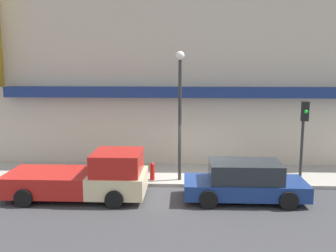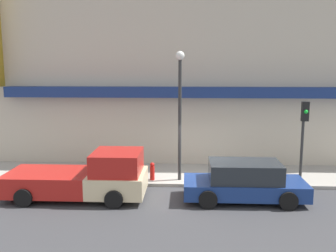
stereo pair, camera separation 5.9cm
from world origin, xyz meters
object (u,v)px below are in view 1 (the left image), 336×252
(parked_car, at_px, (245,182))
(traffic_light, at_px, (304,126))
(pickup_truck, at_px, (86,178))
(street_lamp, at_px, (180,101))
(fire_hydrant, at_px, (152,171))

(parked_car, height_order, traffic_light, traffic_light)
(traffic_light, bearing_deg, pickup_truck, -166.74)
(pickup_truck, distance_m, traffic_light, 8.96)
(pickup_truck, height_order, traffic_light, traffic_light)
(parked_car, relative_size, street_lamp, 0.83)
(fire_hydrant, bearing_deg, street_lamp, 4.36)
(pickup_truck, distance_m, street_lamp, 4.84)
(pickup_truck, bearing_deg, traffic_light, 14.16)
(pickup_truck, xyz_separation_m, street_lamp, (3.47, 1.97, 2.74))
(fire_hydrant, bearing_deg, pickup_truck, -140.88)
(parked_car, bearing_deg, street_lamp, 140.68)
(fire_hydrant, distance_m, street_lamp, 3.22)
(pickup_truck, xyz_separation_m, parked_car, (5.90, 0.00, -0.07))
(fire_hydrant, xyz_separation_m, traffic_light, (6.25, 0.13, 1.95))
(pickup_truck, relative_size, fire_hydrant, 6.86)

